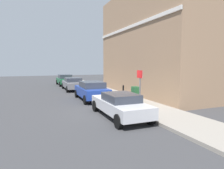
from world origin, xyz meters
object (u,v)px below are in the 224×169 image
car_silver (120,104)px  car_green (65,80)px  utility_cabinet (136,96)px  bollard_near_cabinet (123,91)px  car_blue (92,90)px  bollard_far_kerb (103,89)px  street_sign (140,84)px  car_grey (73,84)px

car_silver → car_green: 17.06m
utility_cabinet → bollard_near_cabinet: 2.10m
car_blue → bollard_far_kerb: bearing=-56.0°
utility_cabinet → bollard_far_kerb: utility_cabinet is taller
street_sign → car_silver: bearing=-159.9°
car_silver → car_grey: size_ratio=1.01×
car_blue → car_green: bearing=1.8°
bollard_far_kerb → bollard_near_cabinet: bearing=-65.3°
car_silver → car_blue: 5.32m
utility_cabinet → bollard_near_cabinet: bearing=87.3°
car_blue → street_sign: (1.49, -4.76, 0.89)m
car_green → bollard_near_cabinet: car_green is taller
utility_cabinet → car_silver: bearing=-135.4°
car_green → car_silver: bearing=179.9°
car_silver → street_sign: size_ratio=1.94×
car_grey → bollard_near_cabinet: (2.37, -7.58, -0.01)m
car_grey → street_sign: size_ratio=1.93×
car_silver → car_blue: car_blue is taller
car_green → bollard_far_kerb: bearing=-173.0°
car_grey → bollard_near_cabinet: bearing=-162.1°
car_green → street_sign: size_ratio=1.80×
car_blue → bollard_near_cabinet: car_blue is taller
utility_cabinet → bollard_far_kerb: bearing=101.2°
utility_cabinet → car_grey: bearing=103.2°
bollard_far_kerb → car_grey: bearing=104.6°
car_grey → street_sign: 11.36m
car_silver → car_green: (-0.22, 17.06, 0.07)m
car_silver → utility_cabinet: bearing=-45.3°
car_grey → utility_cabinet: bearing=-166.3°
utility_cabinet → bollard_near_cabinet: size_ratio=1.11×
car_silver → street_sign: (1.51, 0.56, 0.99)m
car_blue → car_green: 11.74m
street_sign → car_blue: bearing=107.4°
car_green → bollard_far_kerb: 11.01m
car_blue → bollard_far_kerb: (1.26, 0.83, -0.06)m
car_silver → bollard_near_cabinet: bearing=-27.7°
bollard_far_kerb → street_sign: size_ratio=0.45×
car_blue → car_grey: bearing=2.4°
car_silver → car_green: bearing=0.8°
car_grey → utility_cabinet: size_ratio=3.86×
car_green → utility_cabinet: 15.17m
bollard_near_cabinet → bollard_far_kerb: (-0.91, 1.98, 0.00)m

